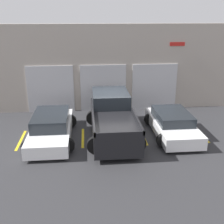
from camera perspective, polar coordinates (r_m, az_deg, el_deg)
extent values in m
plane|color=#2D2D30|center=(14.71, -0.21, -3.29)|extent=(28.00, 28.00, 0.00)
cube|color=#9E9389|center=(17.14, -1.22, 8.95)|extent=(15.28, 0.60, 5.12)
cube|color=#ADADB2|center=(17.15, -12.36, 4.53)|extent=(2.75, 0.08, 2.80)
cube|color=#ADADB2|center=(17.05, -1.78, 4.89)|extent=(2.75, 0.08, 2.80)
cube|color=#ADADB2|center=(17.52, 8.58, 5.08)|extent=(2.75, 0.08, 2.80)
cube|color=#B21E19|center=(17.43, 13.13, 13.30)|extent=(0.90, 0.03, 0.22)
cube|color=black|center=(13.45, 0.20, -2.27)|extent=(1.99, 5.33, 0.99)
cube|color=#1E2328|center=(14.55, -0.35, 2.90)|extent=(1.83, 2.40, 0.67)
cube|color=black|center=(12.06, -3.76, -1.96)|extent=(0.08, 2.93, 0.18)
cube|color=black|center=(12.25, 5.19, -1.65)|extent=(0.08, 2.93, 0.18)
cube|color=black|center=(10.81, 1.55, -4.54)|extent=(1.99, 0.08, 0.18)
cylinder|color=black|center=(15.05, -3.76, -1.18)|extent=(0.79, 0.22, 0.79)
cylinder|color=black|center=(15.19, 2.92, -0.96)|extent=(0.79, 0.22, 0.79)
cylinder|color=black|center=(12.01, -3.27, -6.73)|extent=(0.79, 0.22, 0.79)
cylinder|color=black|center=(12.19, 5.11, -6.37)|extent=(0.79, 0.22, 0.79)
cube|color=white|center=(13.61, -12.18, -3.75)|extent=(1.81, 4.64, 0.56)
cube|color=#1E2328|center=(13.51, -12.29, -1.41)|extent=(1.60, 2.55, 0.55)
cylinder|color=black|center=(15.08, -14.58, -2.00)|extent=(0.66, 0.22, 0.66)
cylinder|color=black|center=(14.90, -8.52, -1.84)|extent=(0.66, 0.22, 0.66)
cylinder|color=black|center=(12.49, -16.52, -6.83)|extent=(0.66, 0.22, 0.66)
cylinder|color=black|center=(12.26, -9.15, -6.72)|extent=(0.66, 0.22, 0.66)
cube|color=white|center=(14.12, 12.11, -2.87)|extent=(1.79, 4.28, 0.57)
cube|color=#1E2328|center=(14.03, 12.13, -0.79)|extent=(1.58, 2.36, 0.45)
cylinder|color=black|center=(15.14, 7.79, -1.48)|extent=(0.65, 0.22, 0.65)
cylinder|color=black|center=(15.57, 13.44, -1.26)|extent=(0.65, 0.22, 0.65)
cylinder|color=black|center=(12.78, 10.42, -5.72)|extent=(0.65, 0.22, 0.65)
cylinder|color=black|center=(13.28, 16.99, -5.29)|extent=(0.65, 0.22, 0.65)
cube|color=gold|center=(14.04, -18.02, -5.46)|extent=(0.12, 2.20, 0.01)
cube|color=gold|center=(13.67, -5.94, -5.22)|extent=(0.12, 2.20, 0.01)
cube|color=gold|center=(13.93, 6.21, -4.75)|extent=(0.12, 2.20, 0.01)
cube|color=gold|center=(14.77, 17.43, -4.13)|extent=(0.12, 2.20, 0.01)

